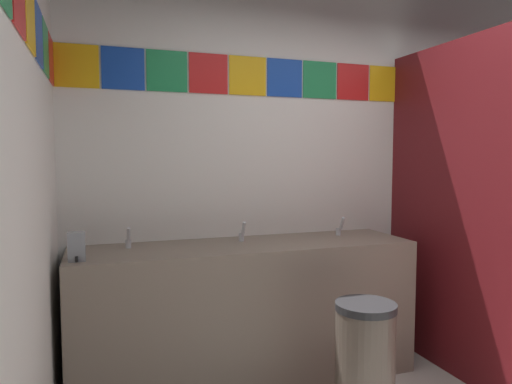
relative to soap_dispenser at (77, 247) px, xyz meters
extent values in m
cube|color=white|center=(1.82, 0.51, 0.45)|extent=(3.90, 0.08, 2.84)
cube|color=yellow|center=(0.01, 0.46, 1.05)|extent=(0.27, 0.01, 0.27)
cube|color=#1947B7|center=(0.29, 0.46, 1.05)|extent=(0.27, 0.01, 0.27)
cube|color=#1E8C4C|center=(0.57, 0.46, 1.05)|extent=(0.27, 0.01, 0.27)
cube|color=red|center=(0.84, 0.46, 1.05)|extent=(0.27, 0.01, 0.27)
cube|color=yellow|center=(1.12, 0.46, 1.05)|extent=(0.27, 0.01, 0.27)
cube|color=#1947B7|center=(1.40, 0.46, 1.05)|extent=(0.27, 0.01, 0.27)
cube|color=#1E8C4C|center=(1.68, 0.46, 1.05)|extent=(0.27, 0.01, 0.27)
cube|color=red|center=(1.96, 0.46, 1.05)|extent=(0.27, 0.01, 0.27)
cube|color=yellow|center=(2.24, 0.46, 1.05)|extent=(0.27, 0.01, 0.27)
cube|color=#1947B7|center=(2.52, 0.46, 1.05)|extent=(0.27, 0.01, 0.27)
cube|color=#1E8C4C|center=(2.79, 0.46, 1.05)|extent=(0.27, 0.01, 0.27)
cube|color=red|center=(3.07, 0.46, 1.05)|extent=(0.27, 0.01, 0.27)
cube|color=yellow|center=(3.35, 0.46, 1.05)|extent=(0.27, 0.01, 0.27)
cube|color=yellow|center=(-0.12, -0.56, 1.05)|extent=(0.01, 0.27, 0.27)
cube|color=#1947B7|center=(-0.12, -0.26, 1.05)|extent=(0.01, 0.27, 0.27)
cube|color=#1E8C4C|center=(-0.12, 0.03, 1.05)|extent=(0.01, 0.27, 0.27)
cube|color=red|center=(-0.12, 0.32, 1.05)|extent=(0.01, 0.27, 0.27)
cube|color=gray|center=(1.02, 0.17, -0.53)|extent=(2.20, 0.59, 0.89)
cube|color=gray|center=(1.02, 0.45, -0.12)|extent=(2.20, 0.03, 0.08)
cylinder|color=silver|center=(0.29, 0.14, -0.13)|extent=(0.34, 0.34, 0.10)
cylinder|color=silver|center=(1.02, 0.14, -0.13)|extent=(0.34, 0.34, 0.10)
cylinder|color=silver|center=(1.75, 0.14, -0.13)|extent=(0.34, 0.34, 0.10)
cylinder|color=silver|center=(0.29, 0.28, -0.05)|extent=(0.04, 0.04, 0.05)
cylinder|color=silver|center=(0.29, 0.23, 0.02)|extent=(0.02, 0.06, 0.09)
cylinder|color=silver|center=(1.02, 0.28, -0.05)|extent=(0.04, 0.04, 0.05)
cylinder|color=silver|center=(1.02, 0.23, 0.02)|extent=(0.02, 0.06, 0.09)
cylinder|color=silver|center=(1.75, 0.28, -0.05)|extent=(0.04, 0.04, 0.05)
cylinder|color=silver|center=(1.75, 0.23, 0.02)|extent=(0.02, 0.06, 0.09)
cube|color=gray|center=(0.00, 0.00, 0.00)|extent=(0.09, 0.07, 0.16)
cylinder|color=black|center=(0.00, -0.04, -0.06)|extent=(0.02, 0.02, 0.03)
cube|color=maroon|center=(2.35, -0.33, 0.14)|extent=(0.04, 1.60, 2.21)
cylinder|color=white|center=(2.95, -0.04, -0.77)|extent=(0.38, 0.38, 0.40)
torus|color=white|center=(2.95, -0.04, -0.56)|extent=(0.39, 0.39, 0.05)
cube|color=white|center=(2.95, 0.17, -0.40)|extent=(0.34, 0.17, 0.34)
cylinder|color=brown|center=(1.44, -0.58, -0.65)|extent=(0.32, 0.32, 0.65)
cylinder|color=#262628|center=(1.44, -0.58, -0.31)|extent=(0.32, 0.32, 0.04)
camera|label=1|loc=(0.12, -2.66, 0.49)|focal=32.55mm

